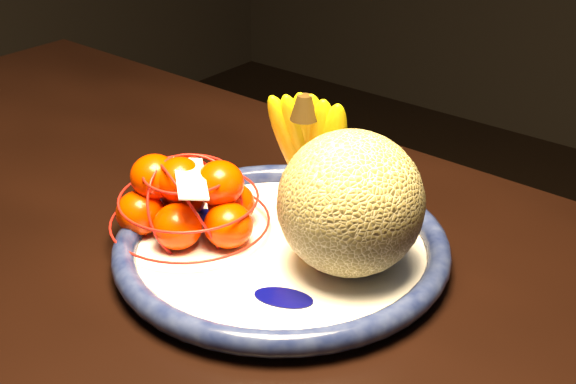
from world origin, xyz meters
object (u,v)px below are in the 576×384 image
Objects in this scene: fruit_bowl at (281,248)px; cantaloupe at (351,203)px; mandarin_bag at (189,202)px; banana_bunch at (313,147)px.

fruit_bowl is 0.10m from cantaloupe.
fruit_bowl is at bearing 18.67° from mandarin_bag.
banana_bunch reaches higher than mandarin_bag.
cantaloupe reaches higher than mandarin_bag.
banana_bunch is at bearing 147.51° from cantaloupe.
mandarin_bag is at bearing -161.33° from fruit_bowl.
fruit_bowl is 1.66× the size of mandarin_bag.
cantaloupe is at bearing -52.04° from banana_bunch.
banana_bunch is at bearing 52.08° from mandarin_bag.
cantaloupe is 0.86× the size of banana_bunch.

